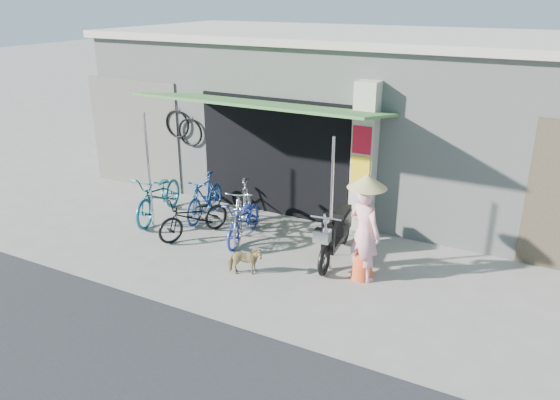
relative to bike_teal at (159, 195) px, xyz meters
The scene contains 13 objects.
ground 3.43m from the bike_teal, 20.64° to the right, with size 80.00×80.00×0.00m, color gray.
bicycle_shop 5.20m from the bike_teal, 50.83° to the left, with size 12.30×5.30×3.66m.
shop_pillar 4.33m from the bike_teal, 17.24° to the left, with size 0.42×0.44×3.00m.
awning 3.07m from the bike_teal, 10.70° to the left, with size 4.60×1.88×2.72m.
neighbour_left 2.43m from the bike_teal, 142.61° to the left, with size 2.60×0.06×2.60m, color #6B665B.
bike_teal is the anchor object (origin of this frame).
bike_blue 0.96m from the bike_teal, 27.04° to the left, with size 0.44×1.57×0.94m, color #1E468C.
bike_black 1.28m from the bike_teal, 19.56° to the right, with size 0.54×1.55×0.82m, color black.
bike_silver 2.03m from the bike_teal, ahead, with size 0.51×1.80×1.08m, color #B4B5B9.
bike_navy 2.15m from the bike_teal, ahead, with size 0.55×1.59×0.83m, color #203396.
street_dog 3.18m from the bike_teal, 24.17° to the right, with size 0.27×0.60×0.51m, color #9C7D52.
moped 3.99m from the bike_teal, ahead, with size 0.54×1.85×1.05m.
nun 4.72m from the bike_teal, ahead, with size 0.70×0.64×1.82m.
Camera 1 is at (4.09, -7.07, 4.50)m, focal length 35.00 mm.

